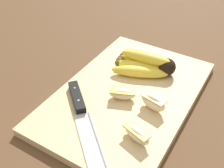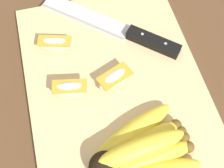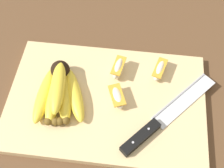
{
  "view_description": "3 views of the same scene",
  "coord_description": "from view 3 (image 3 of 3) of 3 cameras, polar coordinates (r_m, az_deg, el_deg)",
  "views": [
    {
      "loc": [
        -0.45,
        -0.24,
        0.46
      ],
      "look_at": [
        -0.02,
        0.01,
        0.05
      ],
      "focal_mm": 44.99,
      "sensor_mm": 36.0,
      "label": 1
    },
    {
      "loc": [
        0.22,
        -0.08,
        0.48
      ],
      "look_at": [
        -0.01,
        -0.02,
        0.04
      ],
      "focal_mm": 50.03,
      "sensor_mm": 36.0,
      "label": 2
    },
    {
      "loc": [
        -0.05,
        0.3,
        0.6
      ],
      "look_at": [
        -0.01,
        -0.04,
        0.05
      ],
      "focal_mm": 45.85,
      "sensor_mm": 36.0,
      "label": 3
    }
  ],
  "objects": [
    {
      "name": "ground_plane",
      "position": [
        0.67,
        -1.27,
        -4.81
      ],
      "size": [
        6.0,
        6.0,
        0.0
      ],
      "primitive_type": "plane",
      "color": "brown"
    },
    {
      "name": "chefs_knife",
      "position": [
        0.63,
        8.84,
        -7.79
      ],
      "size": [
        0.21,
        0.23,
        0.02
      ],
      "color": "silver",
      "rests_on": "cutting_board"
    },
    {
      "name": "cutting_board",
      "position": [
        0.66,
        -1.48,
        -3.44
      ],
      "size": [
        0.45,
        0.3,
        0.02
      ],
      "primitive_type": "cube",
      "color": "#DBBC84",
      "rests_on": "ground_plane"
    },
    {
      "name": "apple_wedge_middle",
      "position": [
        0.69,
        9.45,
        2.79
      ],
      "size": [
        0.04,
        0.07,
        0.03
      ],
      "color": "#F4E5C1",
      "rests_on": "cutting_board"
    },
    {
      "name": "apple_wedge_near",
      "position": [
        0.68,
        1.3,
        3.18
      ],
      "size": [
        0.03,
        0.06,
        0.04
      ],
      "color": "#F4E5C1",
      "rests_on": "cutting_board"
    },
    {
      "name": "banana_bunch",
      "position": [
        0.65,
        -10.48,
        -1.39
      ],
      "size": [
        0.13,
        0.16,
        0.05
      ],
      "color": "black",
      "rests_on": "cutting_board"
    },
    {
      "name": "apple_wedge_far",
      "position": [
        0.64,
        0.97,
        -2.57
      ],
      "size": [
        0.05,
        0.07,
        0.03
      ],
      "color": "#F4E5C1",
      "rests_on": "cutting_board"
    }
  ]
}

